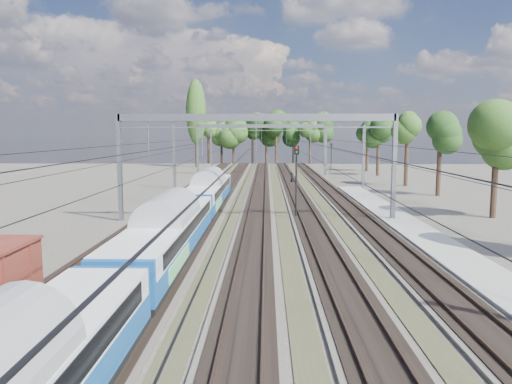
{
  "coord_description": "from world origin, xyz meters",
  "views": [
    {
      "loc": [
        0.85,
        -11.64,
        7.39
      ],
      "look_at": [
        0.05,
        27.32,
        2.8
      ],
      "focal_mm": 35.0,
      "sensor_mm": 36.0,
      "label": 1
    }
  ],
  "objects_px": {
    "worker": "(292,178)",
    "signal_far": "(331,154)",
    "signal_near": "(296,173)",
    "emu_train": "(167,227)"
  },
  "relations": [
    {
      "from": "signal_far",
      "to": "worker",
      "type": "bearing_deg",
      "value": -99.07
    },
    {
      "from": "worker",
      "to": "signal_far",
      "type": "distance_m",
      "value": 22.45
    },
    {
      "from": "emu_train",
      "to": "worker",
      "type": "bearing_deg",
      "value": 78.98
    },
    {
      "from": "emu_train",
      "to": "worker",
      "type": "xyz_separation_m",
      "value": [
        9.14,
        46.93,
        -1.53
      ]
    },
    {
      "from": "signal_near",
      "to": "signal_far",
      "type": "relative_size",
      "value": 1.11
    },
    {
      "from": "worker",
      "to": "signal_far",
      "type": "relative_size",
      "value": 0.29
    },
    {
      "from": "emu_train",
      "to": "signal_near",
      "type": "relative_size",
      "value": 9.17
    },
    {
      "from": "signal_far",
      "to": "signal_near",
      "type": "bearing_deg",
      "value": -87.62
    },
    {
      "from": "signal_near",
      "to": "signal_far",
      "type": "height_order",
      "value": "signal_near"
    },
    {
      "from": "signal_near",
      "to": "worker",
      "type": "bearing_deg",
      "value": 78.54
    }
  ]
}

